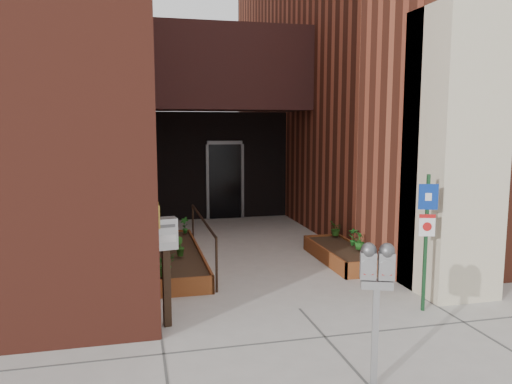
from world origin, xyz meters
TOP-DOWN VIEW (x-y plane):
  - ground at (0.00, 0.00)m, footprint 80.00×80.00m
  - architecture at (-0.18, 6.89)m, footprint 20.00×14.60m
  - planter_left at (-1.55, 2.70)m, footprint 0.90×3.60m
  - planter_right at (1.60, 2.20)m, footprint 0.80×2.20m
  - handrail at (-1.05, 2.65)m, footprint 0.04×3.34m
  - parking_meter at (0.04, -2.24)m, footprint 0.35×0.23m
  - sign_post at (1.70, -0.49)m, footprint 0.26×0.10m
  - payment_dropbox at (-1.90, -0.17)m, footprint 0.32×0.26m
  - shrub_left_a at (-1.85, 1.10)m, footprint 0.45×0.45m
  - shrub_left_b at (-1.53, 2.24)m, footprint 0.27×0.27m
  - shrub_left_c at (-1.69, 2.76)m, footprint 0.21×0.21m
  - shrub_left_d at (-1.25, 4.11)m, footprint 0.27×0.27m
  - shrub_right_a at (1.83, 1.92)m, footprint 0.25×0.25m
  - shrub_right_b at (1.85, 2.23)m, footprint 0.24×0.24m
  - shrub_right_c at (1.85, 3.10)m, footprint 0.37×0.37m

SIDE VIEW (x-z plane):
  - ground at x=0.00m, z-range 0.00..0.00m
  - planter_left at x=-1.55m, z-range -0.02..0.28m
  - planter_right at x=1.60m, z-range -0.02..0.28m
  - shrub_left_c at x=-1.69m, z-range 0.30..0.62m
  - shrub_right_c at x=1.85m, z-range 0.30..0.62m
  - shrub_right_a at x=1.83m, z-range 0.30..0.63m
  - shrub_left_b at x=-1.53m, z-range 0.30..0.65m
  - shrub_right_b at x=1.85m, z-range 0.30..0.65m
  - shrub_left_d at x=-1.25m, z-range 0.30..0.66m
  - shrub_left_a at x=-1.85m, z-range 0.30..0.66m
  - handrail at x=-1.05m, z-range 0.30..1.20m
  - payment_dropbox at x=-1.90m, z-range 0.32..1.78m
  - parking_meter at x=0.04m, z-range 0.41..1.91m
  - sign_post at x=1.70m, z-range 0.23..2.20m
  - architecture at x=-0.18m, z-range -0.02..9.98m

